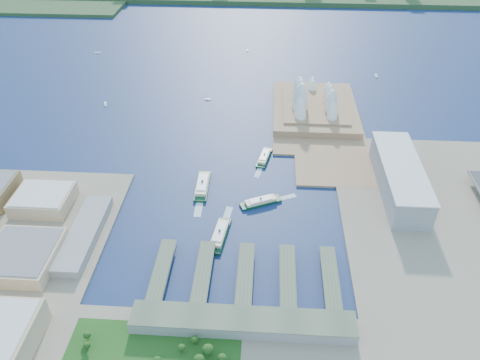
# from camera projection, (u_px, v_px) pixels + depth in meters

# --- Properties ---
(ground) EXTENTS (3000.00, 3000.00, 0.00)m
(ground) POSITION_uv_depth(u_px,v_px,m) (237.00, 227.00, 530.20)
(ground) COLOR #0E1C41
(ground) RESTS_ON ground
(east_land) EXTENTS (240.00, 500.00, 3.00)m
(east_land) POSITION_uv_depth(u_px,v_px,m) (467.00, 269.00, 476.92)
(east_land) COLOR gray
(east_land) RESTS_ON ground
(peninsula) EXTENTS (135.00, 220.00, 3.00)m
(peninsula) POSITION_uv_depth(u_px,v_px,m) (316.00, 118.00, 732.52)
(peninsula) COLOR #9A7554
(peninsula) RESTS_ON ground
(opera_house) EXTENTS (134.00, 180.00, 58.00)m
(opera_house) POSITION_uv_depth(u_px,v_px,m) (316.00, 94.00, 730.58)
(opera_house) COLOR white
(opera_house) RESTS_ON peninsula
(toaster_building) EXTENTS (45.00, 155.00, 35.00)m
(toaster_building) POSITION_uv_depth(u_px,v_px,m) (400.00, 178.00, 572.28)
(toaster_building) COLOR gray
(toaster_building) RESTS_ON east_land
(ferry_wharves) EXTENTS (184.00, 90.00, 9.30)m
(ferry_wharves) POSITION_uv_depth(u_px,v_px,m) (245.00, 275.00, 466.52)
(ferry_wharves) COLOR #4C5742
(ferry_wharves) RESTS_ON ground
(terminal_building) EXTENTS (200.00, 28.00, 12.00)m
(terminal_building) POSITION_uv_depth(u_px,v_px,m) (243.00, 323.00, 415.72)
(terminal_building) COLOR gray
(terminal_building) RESTS_ON south_land
(ferry_a) EXTENTS (16.39, 61.41, 11.57)m
(ferry_a) POSITION_uv_depth(u_px,v_px,m) (202.00, 184.00, 586.60)
(ferry_a) COLOR #0E3822
(ferry_a) RESTS_ON ground
(ferry_b) EXTENTS (22.44, 50.50, 9.26)m
(ferry_b) POSITION_uv_depth(u_px,v_px,m) (264.00, 156.00, 639.63)
(ferry_b) COLOR #0E3822
(ferry_b) RESTS_ON ground
(ferry_c) EXTENTS (21.97, 58.47, 10.79)m
(ferry_c) POSITION_uv_depth(u_px,v_px,m) (220.00, 233.00, 514.45)
(ferry_c) COLOR #0E3822
(ferry_c) RESTS_ON ground
(ferry_d) EXTENTS (51.42, 32.68, 9.57)m
(ferry_d) POSITION_uv_depth(u_px,v_px,m) (261.00, 200.00, 561.44)
(ferry_d) COLOR #0E3822
(ferry_d) RESTS_ON ground
(boat_a) EXTENTS (7.85, 14.79, 2.77)m
(boat_a) POSITION_uv_depth(u_px,v_px,m) (105.00, 104.00, 770.87)
(boat_a) COLOR white
(boat_a) RESTS_ON ground
(boat_b) EXTENTS (9.30, 3.38, 2.50)m
(boat_b) POSITION_uv_depth(u_px,v_px,m) (208.00, 99.00, 784.48)
(boat_b) COLOR white
(boat_b) RESTS_ON ground
(boat_c) EXTENTS (4.12, 13.21, 2.95)m
(boat_c) POSITION_uv_depth(u_px,v_px,m) (376.00, 76.00, 861.10)
(boat_c) COLOR white
(boat_c) RESTS_ON ground
(boat_d) EXTENTS (13.95, 3.78, 2.33)m
(boat_d) POSITION_uv_depth(u_px,v_px,m) (97.00, 53.00, 952.64)
(boat_d) COLOR white
(boat_d) RESTS_ON ground
(boat_e) EXTENTS (4.07, 9.97, 2.38)m
(boat_e) POSITION_uv_depth(u_px,v_px,m) (248.00, 50.00, 963.13)
(boat_e) COLOR white
(boat_e) RESTS_ON ground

